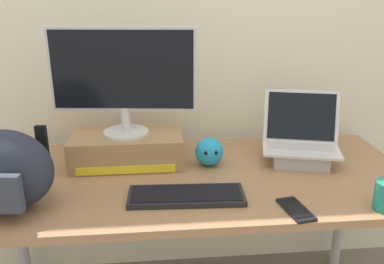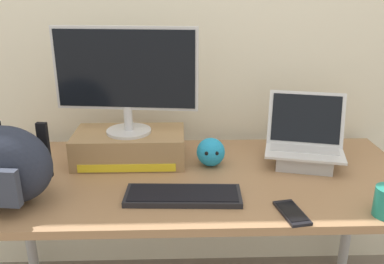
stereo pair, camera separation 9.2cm
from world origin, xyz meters
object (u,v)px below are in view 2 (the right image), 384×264
(toner_box_yellow, at_px, (130,147))
(messenger_backpack, at_px, (7,166))
(external_keyboard, at_px, (183,195))
(cell_phone, at_px, (292,213))
(plush_toy, at_px, (211,152))
(open_laptop, at_px, (304,150))
(desktop_monitor, at_px, (126,76))

(toner_box_yellow, distance_m, messenger_backpack, 0.51)
(external_keyboard, relative_size, messenger_backpack, 1.25)
(cell_phone, bearing_deg, plush_toy, 110.30)
(open_laptop, height_order, plush_toy, open_laptop)
(cell_phone, height_order, plush_toy, plush_toy)
(desktop_monitor, relative_size, cell_phone, 3.52)
(open_laptop, bearing_deg, desktop_monitor, -169.69)
(desktop_monitor, xyz_separation_m, open_laptop, (0.73, -0.05, -0.31))
(toner_box_yellow, height_order, desktop_monitor, desktop_monitor)
(toner_box_yellow, xyz_separation_m, desktop_monitor, (-0.00, -0.00, 0.30))
(toner_box_yellow, height_order, open_laptop, open_laptop)
(desktop_monitor, bearing_deg, messenger_backpack, -130.58)
(toner_box_yellow, distance_m, desktop_monitor, 0.30)
(toner_box_yellow, xyz_separation_m, plush_toy, (0.34, -0.06, -0.01))
(toner_box_yellow, bearing_deg, cell_phone, -38.20)
(desktop_monitor, height_order, open_laptop, desktop_monitor)
(desktop_monitor, xyz_separation_m, messenger_backpack, (-0.37, -0.34, -0.23))
(plush_toy, bearing_deg, cell_phone, -59.07)
(messenger_backpack, bearing_deg, plush_toy, 28.77)
(plush_toy, bearing_deg, external_keyboard, -112.92)
(desktop_monitor, distance_m, external_keyboard, 0.54)
(external_keyboard, relative_size, cell_phone, 2.51)
(toner_box_yellow, height_order, plush_toy, toner_box_yellow)
(toner_box_yellow, xyz_separation_m, external_keyboard, (0.22, -0.34, -0.05))
(messenger_backpack, bearing_deg, toner_box_yellow, 49.74)
(external_keyboard, height_order, cell_phone, external_keyboard)
(external_keyboard, relative_size, plush_toy, 3.52)
(open_laptop, height_order, messenger_backpack, open_laptop)
(external_keyboard, bearing_deg, messenger_backpack, -176.72)
(open_laptop, height_order, external_keyboard, open_laptop)
(open_laptop, relative_size, cell_phone, 2.19)
(toner_box_yellow, bearing_deg, open_laptop, -3.92)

